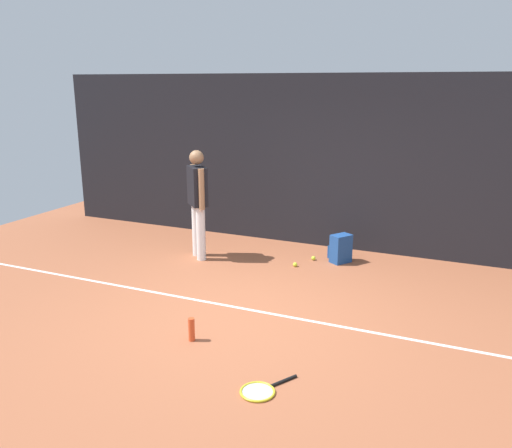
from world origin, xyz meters
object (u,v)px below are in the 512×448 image
at_px(water_bottle, 192,329).
at_px(tennis_ball_by_fence, 313,258).
at_px(tennis_racket, 260,391).
at_px(backpack, 340,249).
at_px(tennis_ball_near_player, 295,265).
at_px(tennis_player, 198,198).

bearing_deg(water_bottle, tennis_ball_by_fence, 82.68).
distance_m(tennis_racket, water_bottle, 1.22).
relative_size(backpack, tennis_ball_by_fence, 6.67).
distance_m(tennis_ball_near_player, water_bottle, 2.68).
distance_m(backpack, water_bottle, 3.25).
bearing_deg(water_bottle, tennis_ball_near_player, 85.05).
bearing_deg(tennis_ball_by_fence, tennis_player, -160.89).
xyz_separation_m(tennis_player, backpack, (2.10, 0.68, -0.76)).
xyz_separation_m(backpack, water_bottle, (-0.79, -3.15, -0.08)).
relative_size(backpack, water_bottle, 1.71).
bearing_deg(tennis_ball_by_fence, water_bottle, -97.32).
height_order(backpack, tennis_ball_near_player, backpack).
bearing_deg(tennis_racket, tennis_ball_by_fence, -139.00).
xyz_separation_m(tennis_player, tennis_ball_near_player, (1.54, 0.19, -0.93)).
bearing_deg(tennis_ball_near_player, tennis_player, -172.83).
bearing_deg(tennis_player, tennis_racket, 171.52).
xyz_separation_m(tennis_ball_by_fence, water_bottle, (-0.39, -3.06, 0.10)).
bearing_deg(tennis_player, water_bottle, 161.82).
bearing_deg(tennis_ball_near_player, tennis_racket, -75.78).
relative_size(tennis_ball_by_fence, water_bottle, 0.26).
height_order(tennis_player, water_bottle, tennis_player).
relative_size(tennis_racket, tennis_ball_near_player, 9.35).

